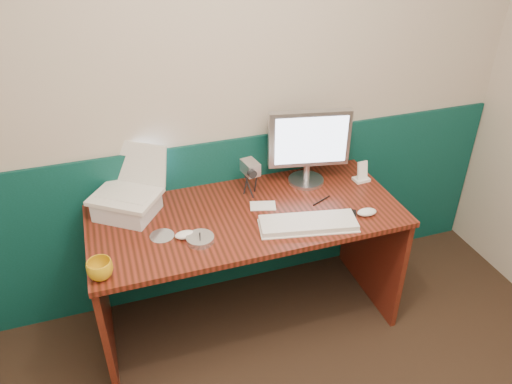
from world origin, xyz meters
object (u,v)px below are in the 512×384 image
object	(u,v)px
mug	(100,269)
camcorder	(250,178)
desk	(247,269)
laptop	(122,175)
keyboard	(308,224)
monitor	(308,147)

from	to	relation	value
mug	camcorder	size ratio (longest dim) A/B	0.55
desk	laptop	world-z (taller)	laptop
laptop	mug	xyz separation A→B (m)	(-0.16, -0.45, -0.19)
laptop	keyboard	world-z (taller)	laptop
laptop	keyboard	distance (m)	0.94
keyboard	mug	size ratio (longest dim) A/B	4.23
laptop	keyboard	xyz separation A→B (m)	(0.83, -0.39, -0.22)
camcorder	desk	bearing A→B (deg)	-123.30
monitor	keyboard	world-z (taller)	monitor
laptop	monitor	distance (m)	0.99
keyboard	mug	distance (m)	1.00
laptop	camcorder	world-z (taller)	laptop
laptop	monitor	xyz separation A→B (m)	(0.99, 0.01, -0.01)
mug	camcorder	world-z (taller)	camcorder
desk	mug	world-z (taller)	mug
laptop	camcorder	size ratio (longest dim) A/B	1.57
monitor	camcorder	world-z (taller)	monitor
desk	mug	distance (m)	0.89
desk	keyboard	world-z (taller)	keyboard
keyboard	camcorder	world-z (taller)	camcorder
monitor	camcorder	distance (m)	0.36
desk	laptop	size ratio (longest dim) A/B	4.98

